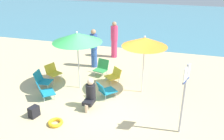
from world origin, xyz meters
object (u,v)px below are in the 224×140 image
at_px(beach_chair_a, 102,67).
at_px(swim_ring, 55,123).
at_px(beach_chair_b, 44,91).
at_px(person_a, 114,40).
at_px(beach_chair_e, 42,79).
at_px(warning_sign, 185,90).
at_px(beach_chair_f, 105,90).
at_px(beach_chair_d, 114,75).
at_px(umbrella_green, 77,38).
at_px(beach_chair_c, 53,71).
at_px(beach_bag, 34,112).
at_px(person_c, 94,48).
at_px(umbrella_orange, 145,42).
at_px(person_b, 90,93).

xyz_separation_m(beach_chair_a, swim_ring, (-0.23, -3.60, -0.29)).
relative_size(beach_chair_b, person_a, 0.43).
height_order(beach_chair_e, warning_sign, warning_sign).
bearing_deg(warning_sign, beach_chair_f, 172.22).
height_order(beach_chair_d, beach_chair_e, beach_chair_e).
height_order(beach_chair_b, beach_chair_f, beach_chair_f).
bearing_deg(beach_chair_d, beach_chair_a, -81.05).
distance_m(umbrella_green, warning_sign, 4.05).
height_order(beach_chair_c, beach_bag, beach_chair_c).
relative_size(beach_chair_c, person_a, 0.37).
distance_m(beach_chair_c, swim_ring, 3.09).
distance_m(swim_ring, beach_bag, 0.82).
height_order(person_c, swim_ring, person_c).
bearing_deg(beach_chair_d, person_c, -90.68).
bearing_deg(warning_sign, beach_chair_a, 155.00).
height_order(beach_chair_d, beach_chair_f, beach_chair_f).
relative_size(beach_chair_d, beach_chair_f, 0.95).
bearing_deg(swim_ring, person_c, 94.76).
relative_size(beach_chair_a, beach_chair_f, 0.86).
bearing_deg(beach_bag, beach_chair_c, 105.92).
bearing_deg(beach_chair_f, warning_sign, -73.18).
bearing_deg(umbrella_orange, beach_chair_d, 154.64).
distance_m(umbrella_green, person_a, 3.65).
xyz_separation_m(beach_chair_c, beach_bag, (0.71, -2.50, -0.17)).
bearing_deg(swim_ring, beach_chair_c, 119.45).
bearing_deg(swim_ring, umbrella_green, 94.97).
distance_m(beach_chair_d, warning_sign, 3.76).
bearing_deg(beach_chair_a, umbrella_orange, 76.14).
distance_m(umbrella_orange, beach_chair_d, 2.09).
relative_size(umbrella_orange, beach_chair_b, 2.79).
height_order(beach_chair_f, warning_sign, warning_sign).
bearing_deg(person_b, beach_chair_d, 177.64).
height_order(umbrella_orange, person_c, umbrella_orange).
bearing_deg(person_c, umbrella_green, -98.09).
relative_size(umbrella_orange, beach_chair_e, 3.31).
bearing_deg(beach_chair_b, person_c, 35.16).
height_order(umbrella_green, swim_ring, umbrella_green).
height_order(beach_chair_b, beach_chair_c, beach_chair_c).
bearing_deg(beach_bag, warning_sign, 5.99).
distance_m(umbrella_orange, beach_chair_c, 3.91).
distance_m(beach_chair_d, swim_ring, 3.29).
bearing_deg(beach_chair_a, person_a, -163.59).
distance_m(umbrella_orange, beach_chair_e, 4.01).
distance_m(beach_chair_a, beach_chair_e, 2.43).
bearing_deg(person_b, beach_chair_b, -89.82).
height_order(beach_chair_a, beach_chair_d, beach_chair_a).
distance_m(beach_chair_c, person_a, 3.55).
xyz_separation_m(umbrella_orange, beach_chair_b, (-3.12, -1.38, -1.58)).
bearing_deg(person_b, beach_bag, -53.85).
distance_m(beach_chair_e, swim_ring, 2.51).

